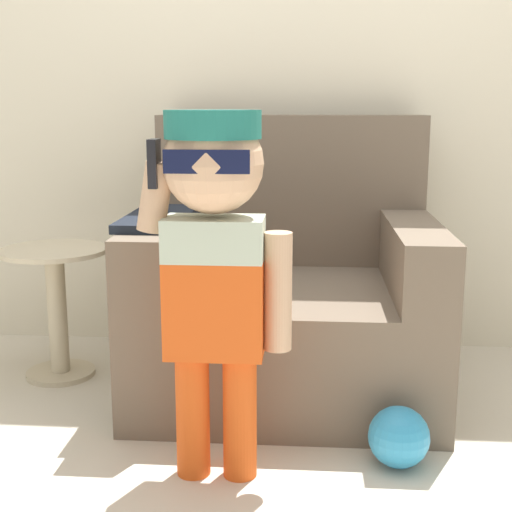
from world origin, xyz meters
TOP-DOWN VIEW (x-y plane):
  - ground_plane at (0.00, 0.00)m, footprint 10.00×10.00m
  - wall_back at (0.00, 0.81)m, footprint 10.00×0.05m
  - armchair at (0.02, 0.30)m, footprint 1.11×0.95m
  - person_child at (-0.16, -0.43)m, footprint 0.43×0.32m
  - side_table at (-0.89, 0.30)m, footprint 0.42×0.42m
  - toy_ball at (0.38, -0.34)m, footprint 0.18×0.18m

SIDE VIEW (x-z plane):
  - ground_plane at x=0.00m, z-range 0.00..0.00m
  - toy_ball at x=0.38m, z-range 0.00..0.18m
  - side_table at x=-0.89m, z-range 0.05..0.57m
  - armchair at x=0.02m, z-range -0.16..0.86m
  - person_child at x=-0.16m, z-range 0.18..1.23m
  - wall_back at x=0.00m, z-range 0.00..2.60m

